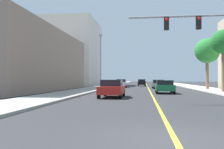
{
  "coord_description": "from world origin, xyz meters",
  "views": [
    {
      "loc": [
        -0.82,
        -7.03,
        1.59
      ],
      "look_at": [
        -4.3,
        21.4,
        2.06
      ],
      "focal_mm": 41.17,
      "sensor_mm": 36.0,
      "label": 1
    }
  ],
  "objects_px": {
    "traffic_signal_mast": "(223,33)",
    "palm_mid": "(223,43)",
    "car_gray": "(158,84)",
    "street_lamp": "(101,59)",
    "car_red": "(112,88)",
    "car_black": "(142,83)",
    "palm_far": "(207,51)",
    "car_green": "(165,87)",
    "car_white": "(121,83)"
  },
  "relations": [
    {
      "from": "traffic_signal_mast",
      "to": "palm_far",
      "type": "distance_m",
      "value": 21.18
    },
    {
      "from": "palm_mid",
      "to": "car_white",
      "type": "distance_m",
      "value": 21.4
    },
    {
      "from": "palm_mid",
      "to": "palm_far",
      "type": "relative_size",
      "value": 0.97
    },
    {
      "from": "street_lamp",
      "to": "palm_mid",
      "type": "distance_m",
      "value": 16.62
    },
    {
      "from": "car_white",
      "to": "car_black",
      "type": "bearing_deg",
      "value": -112.4
    },
    {
      "from": "street_lamp",
      "to": "palm_mid",
      "type": "height_order",
      "value": "street_lamp"
    },
    {
      "from": "palm_far",
      "to": "car_red",
      "type": "relative_size",
      "value": 1.61
    },
    {
      "from": "street_lamp",
      "to": "palm_mid",
      "type": "bearing_deg",
      "value": -25.24
    },
    {
      "from": "palm_mid",
      "to": "car_green",
      "type": "xyz_separation_m",
      "value": [
        -6.55,
        -1.5,
        -4.84
      ]
    },
    {
      "from": "traffic_signal_mast",
      "to": "car_gray",
      "type": "xyz_separation_m",
      "value": [
        -2.68,
        24.04,
        -3.72
      ]
    },
    {
      "from": "car_gray",
      "to": "car_red",
      "type": "bearing_deg",
      "value": -106.88
    },
    {
      "from": "palm_mid",
      "to": "palm_far",
      "type": "xyz_separation_m",
      "value": [
        0.16,
        7.98,
        -0.09
      ]
    },
    {
      "from": "car_black",
      "to": "car_green",
      "type": "bearing_deg",
      "value": -85.28
    },
    {
      "from": "traffic_signal_mast",
      "to": "palm_mid",
      "type": "height_order",
      "value": "palm_mid"
    },
    {
      "from": "car_green",
      "to": "car_red",
      "type": "bearing_deg",
      "value": -125.34
    },
    {
      "from": "palm_far",
      "to": "car_white",
      "type": "distance_m",
      "value": 16.18
    },
    {
      "from": "palm_mid",
      "to": "car_red",
      "type": "distance_m",
      "value": 14.88
    },
    {
      "from": "car_black",
      "to": "car_gray",
      "type": "bearing_deg",
      "value": -80.02
    },
    {
      "from": "car_white",
      "to": "car_green",
      "type": "height_order",
      "value": "car_white"
    },
    {
      "from": "palm_far",
      "to": "car_green",
      "type": "xyz_separation_m",
      "value": [
        -6.71,
        -9.48,
        -4.75
      ]
    },
    {
      "from": "car_white",
      "to": "car_green",
      "type": "xyz_separation_m",
      "value": [
        6.23,
        -17.98,
        -0.03
      ]
    },
    {
      "from": "traffic_signal_mast",
      "to": "car_gray",
      "type": "height_order",
      "value": "traffic_signal_mast"
    },
    {
      "from": "car_white",
      "to": "car_red",
      "type": "bearing_deg",
      "value": 92.66
    },
    {
      "from": "traffic_signal_mast",
      "to": "palm_far",
      "type": "height_order",
      "value": "palm_far"
    },
    {
      "from": "car_gray",
      "to": "car_black",
      "type": "height_order",
      "value": "car_black"
    },
    {
      "from": "traffic_signal_mast",
      "to": "car_green",
      "type": "height_order",
      "value": "traffic_signal_mast"
    },
    {
      "from": "car_white",
      "to": "traffic_signal_mast",
      "type": "bearing_deg",
      "value": 106.66
    },
    {
      "from": "car_gray",
      "to": "car_black",
      "type": "relative_size",
      "value": 0.93
    },
    {
      "from": "traffic_signal_mast",
      "to": "car_gray",
      "type": "bearing_deg",
      "value": 96.35
    },
    {
      "from": "palm_far",
      "to": "car_black",
      "type": "xyz_separation_m",
      "value": [
        -9.36,
        17.32,
        -4.74
      ]
    },
    {
      "from": "palm_far",
      "to": "car_green",
      "type": "height_order",
      "value": "palm_far"
    },
    {
      "from": "traffic_signal_mast",
      "to": "car_red",
      "type": "xyz_separation_m",
      "value": [
        -7.66,
        4.65,
        -3.7
      ]
    },
    {
      "from": "street_lamp",
      "to": "car_red",
      "type": "bearing_deg",
      "value": -76.96
    },
    {
      "from": "palm_far",
      "to": "car_green",
      "type": "bearing_deg",
      "value": -125.28
    },
    {
      "from": "car_gray",
      "to": "car_black",
      "type": "bearing_deg",
      "value": 98.46
    },
    {
      "from": "traffic_signal_mast",
      "to": "car_green",
      "type": "relative_size",
      "value": 2.02
    },
    {
      "from": "car_green",
      "to": "car_black",
      "type": "bearing_deg",
      "value": 96.89
    },
    {
      "from": "car_black",
      "to": "traffic_signal_mast",
      "type": "bearing_deg",
      "value": -82.89
    },
    {
      "from": "traffic_signal_mast",
      "to": "car_black",
      "type": "height_order",
      "value": "traffic_signal_mast"
    },
    {
      "from": "palm_mid",
      "to": "car_black",
      "type": "height_order",
      "value": "palm_mid"
    },
    {
      "from": "car_black",
      "to": "palm_far",
      "type": "bearing_deg",
      "value": -62.54
    },
    {
      "from": "palm_mid",
      "to": "car_gray",
      "type": "distance_m",
      "value": 13.86
    },
    {
      "from": "car_gray",
      "to": "car_green",
      "type": "xyz_separation_m",
      "value": [
        -0.06,
        -12.75,
        -0.0
      ]
    },
    {
      "from": "car_black",
      "to": "car_red",
      "type": "xyz_separation_m",
      "value": [
        -2.27,
        -33.44,
        0.02
      ]
    },
    {
      "from": "car_white",
      "to": "car_red",
      "type": "distance_m",
      "value": 24.65
    },
    {
      "from": "street_lamp",
      "to": "car_black",
      "type": "height_order",
      "value": "street_lamp"
    },
    {
      "from": "street_lamp",
      "to": "car_red",
      "type": "xyz_separation_m",
      "value": [
        3.52,
        -15.22,
        -3.76
      ]
    },
    {
      "from": "traffic_signal_mast",
      "to": "street_lamp",
      "type": "distance_m",
      "value": 22.8
    },
    {
      "from": "street_lamp",
      "to": "car_green",
      "type": "bearing_deg",
      "value": -45.42
    },
    {
      "from": "car_red",
      "to": "car_green",
      "type": "height_order",
      "value": "car_red"
    }
  ]
}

